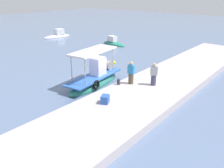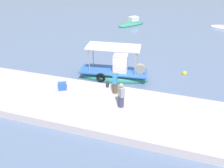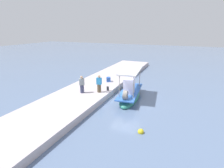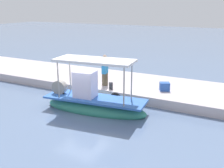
# 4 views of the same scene
# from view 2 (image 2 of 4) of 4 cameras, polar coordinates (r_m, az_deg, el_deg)

# --- Properties ---
(ground_plane) EXTENTS (120.00, 120.00, 0.00)m
(ground_plane) POSITION_cam_2_polar(r_m,az_deg,el_deg) (17.67, 3.18, 0.89)
(ground_plane) COLOR slate
(dock_quay) EXTENTS (36.00, 5.02, 0.55)m
(dock_quay) POSITION_cam_2_polar(r_m,az_deg,el_deg) (14.04, -1.11, -6.45)
(dock_quay) COLOR #BEB2B6
(dock_quay) RESTS_ON ground_plane
(main_fishing_boat) EXTENTS (5.85, 2.28, 3.18)m
(main_fishing_boat) POSITION_cam_2_polar(r_m,az_deg,el_deg) (17.69, 0.66, 2.90)
(main_fishing_boat) COLOR #308671
(main_fishing_boat) RESTS_ON ground_plane
(fisherman_near_bollard) EXTENTS (0.53, 0.53, 1.68)m
(fisherman_near_bollard) POSITION_cam_2_polar(r_m,az_deg,el_deg) (13.34, 2.41, -3.26)
(fisherman_near_bollard) COLOR #383C5A
(fisherman_near_bollard) RESTS_ON dock_quay
(fisherman_by_crate) EXTENTS (0.42, 0.51, 1.71)m
(fisherman_by_crate) POSITION_cam_2_polar(r_m,az_deg,el_deg) (14.69, 0.82, 0.28)
(fisherman_by_crate) COLOR brown
(fisherman_by_crate) RESTS_ON dock_quay
(mooring_bollard) EXTENTS (0.24, 0.24, 0.43)m
(mooring_bollard) POSITION_cam_2_polar(r_m,az_deg,el_deg) (15.64, -1.20, -0.07)
(mooring_bollard) COLOR #2D2D33
(mooring_bollard) RESTS_ON dock_quay
(cargo_crate) EXTENTS (0.72, 0.66, 0.51)m
(cargo_crate) POSITION_cam_2_polar(r_m,az_deg,el_deg) (15.73, -13.01, -0.56)
(cargo_crate) COLOR #2C58B2
(cargo_crate) RESTS_ON dock_quay
(marker_buoy) EXTENTS (0.40, 0.40, 0.40)m
(marker_buoy) POSITION_cam_2_polar(r_m,az_deg,el_deg) (19.64, 18.59, 2.72)
(marker_buoy) COLOR yellow
(marker_buoy) RESTS_ON ground_plane
(moored_boat_near) EXTENTS (4.01, 4.36, 1.43)m
(moored_boat_near) POSITION_cam_2_polar(r_m,az_deg,el_deg) (33.32, 5.15, 15.62)
(moored_boat_near) COLOR #33906F
(moored_boat_near) RESTS_ON ground_plane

